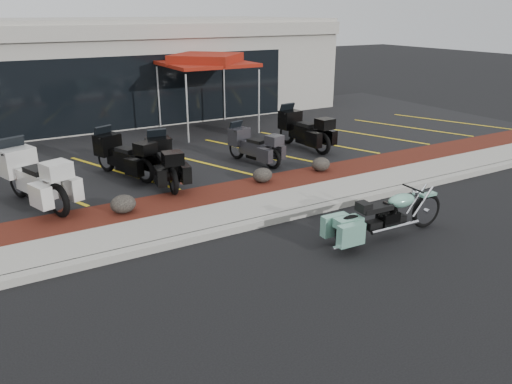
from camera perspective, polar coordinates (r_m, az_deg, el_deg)
ground at (r=10.23m, az=5.70°, el=-4.96°), size 90.00×90.00×0.00m
curb at (r=10.87m, az=2.96°, el=-2.88°), size 24.00×0.25×0.15m
sidewalk at (r=11.42m, az=1.05°, el=-1.70°), size 24.00×1.20×0.15m
mulch_bed at (r=12.39m, az=-1.82°, el=0.10°), size 24.00×1.20×0.16m
upper_lot at (r=17.14m, az=-10.48°, el=5.41°), size 26.00×9.60×0.15m
dealership_building at (r=22.73m, az=-16.43°, el=13.45°), size 18.00×8.16×4.00m
boulder_left at (r=11.18m, az=-14.95°, el=-1.33°), size 0.56×0.47×0.40m
boulder_mid at (r=12.75m, az=0.74°, el=1.95°), size 0.53×0.44×0.37m
boulder_right at (r=13.77m, az=7.41°, el=3.17°), size 0.53×0.44×0.38m
hero_cruiser at (r=10.93m, az=18.91°, el=-1.49°), size 2.83×0.82×0.99m
touring_white at (r=12.81m, az=-25.74°, el=2.52°), size 1.74×2.69×1.46m
touring_black_front at (r=14.10m, az=-16.86°, el=4.73°), size 1.60×2.34×1.27m
touring_black_mid at (r=13.41m, az=-11.14°, el=4.45°), size 1.10×2.27×1.27m
touring_grey at (r=14.72m, az=-2.24°, el=5.94°), size 1.26×2.10×1.15m
touring_black_rear at (r=16.48m, az=3.60°, el=7.80°), size 1.12×2.39×1.34m
traffic_cone at (r=16.03m, az=-11.46°, el=5.47°), size 0.34×0.34×0.46m
popup_canopy at (r=18.27m, az=-5.71°, el=14.64°), size 3.03×3.03×2.72m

